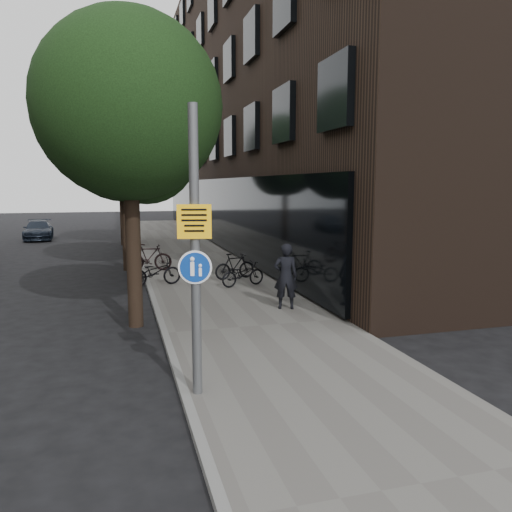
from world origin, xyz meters
name	(u,v)px	position (x,y,z in m)	size (l,w,h in m)	color
ground	(298,384)	(0.00, 0.00, 0.00)	(120.00, 120.00, 0.00)	black
sidewalk	(210,278)	(0.25, 10.00, 0.06)	(4.50, 60.00, 0.12)	#5E5C57
curb_edge	(147,281)	(-2.00, 10.00, 0.07)	(0.15, 60.00, 0.13)	slate
building_right_dark_brick	(305,94)	(8.50, 22.00, 9.00)	(12.00, 40.00, 18.00)	black
street_tree_near	(132,116)	(-2.53, 4.64, 5.11)	(4.40, 4.40, 7.50)	black
street_tree_mid	(125,144)	(-2.53, 13.14, 5.11)	(5.00, 5.00, 7.80)	black
street_tree_far	(122,156)	(-2.53, 22.14, 5.11)	(5.00, 5.00, 7.80)	black
signpost	(195,252)	(-1.80, -0.16, 2.44)	(0.52, 0.15, 4.59)	#595B5E
pedestrian	(286,276)	(1.40, 4.74, 1.02)	(0.66, 0.43, 1.80)	black
parked_bike_facade_near	(243,274)	(1.02, 8.03, 0.53)	(0.55, 1.57, 0.83)	black
parked_bike_facade_far	(235,266)	(1.06, 9.35, 0.59)	(0.44, 1.55, 0.93)	black
parked_bike_curb_near	(155,272)	(-1.80, 8.89, 0.59)	(0.62, 1.78, 0.93)	black
parked_bike_curb_far	(149,257)	(-1.80, 11.97, 0.65)	(0.50, 1.77, 1.06)	black
parked_car_far	(39,230)	(-7.83, 26.54, 0.61)	(1.71, 4.20, 1.22)	#19202D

